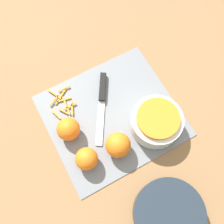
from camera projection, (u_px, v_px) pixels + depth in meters
ground_plane at (112, 116)px, 0.87m from camera, size 4.00×4.00×0.00m
cutting_board at (112, 115)px, 0.86m from camera, size 0.42×0.38×0.01m
bowl_speckled at (156, 122)px, 0.81m from camera, size 0.16×0.16×0.08m
bowl_dark at (168, 214)px, 0.73m from camera, size 0.20×0.20×0.06m
knife at (102, 95)px, 0.88m from camera, size 0.15×0.23×0.02m
orange_left at (87, 159)px, 0.78m from camera, size 0.07×0.07×0.07m
orange_right at (68, 129)px, 0.81m from camera, size 0.07×0.07×0.07m
orange_back at (118, 145)px, 0.79m from camera, size 0.08×0.08×0.08m
peel_pile at (62, 102)px, 0.87m from camera, size 0.09×0.13×0.01m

